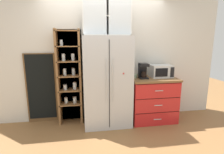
% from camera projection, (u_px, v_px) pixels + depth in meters
% --- Properties ---
extents(ground_plane, '(10.74, 10.74, 0.00)m').
position_uv_depth(ground_plane, '(107.00, 123.00, 3.61)').
color(ground_plane, olive).
extents(wall_back_cream, '(5.04, 0.10, 2.55)m').
position_uv_depth(wall_back_cream, '(105.00, 60.00, 3.74)').
color(wall_back_cream, silver).
rests_on(wall_back_cream, ground).
extents(refrigerator, '(0.93, 0.66, 1.77)m').
position_uv_depth(refrigerator, '(107.00, 82.00, 3.46)').
color(refrigerator, silver).
rests_on(refrigerator, ground).
extents(pantry_shelf_column, '(0.52, 0.32, 1.91)m').
position_uv_depth(pantry_shelf_column, '(70.00, 76.00, 3.56)').
color(pantry_shelf_column, brown).
rests_on(pantry_shelf_column, ground).
extents(counter_cabinet, '(0.96, 0.65, 0.92)m').
position_uv_depth(counter_cabinet, '(152.00, 99.00, 3.71)').
color(counter_cabinet, red).
rests_on(counter_cabinet, ground).
extents(microwave, '(0.44, 0.33, 0.26)m').
position_uv_depth(microwave, '(161.00, 71.00, 3.67)').
color(microwave, silver).
rests_on(microwave, counter_cabinet).
extents(coffee_maker, '(0.17, 0.20, 0.31)m').
position_uv_depth(coffee_maker, '(143.00, 71.00, 3.56)').
color(coffee_maker, black).
rests_on(coffee_maker, counter_cabinet).
extents(mug_sage, '(0.11, 0.08, 0.09)m').
position_uv_depth(mug_sage, '(135.00, 76.00, 3.59)').
color(mug_sage, '#8CA37F').
rests_on(mug_sage, counter_cabinet).
extents(bottle_cobalt, '(0.07, 0.07, 0.26)m').
position_uv_depth(bottle_cobalt, '(155.00, 73.00, 3.54)').
color(bottle_cobalt, navy).
rests_on(bottle_cobalt, counter_cabinet).
extents(upper_cabinet, '(0.89, 0.32, 0.69)m').
position_uv_depth(upper_cabinet, '(106.00, 17.00, 3.26)').
color(upper_cabinet, silver).
rests_on(upper_cabinet, refrigerator).
extents(chalkboard_menu, '(0.60, 0.04, 1.44)m').
position_uv_depth(chalkboard_menu, '(41.00, 88.00, 3.58)').
color(chalkboard_menu, brown).
rests_on(chalkboard_menu, ground).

